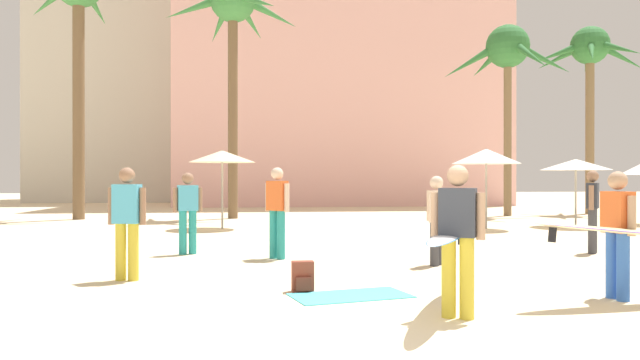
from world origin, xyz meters
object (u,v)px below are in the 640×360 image
object	(u,v)px
palm_tree_left	(78,6)
person_far_right	(454,235)
person_mid_center	(277,209)
person_near_left	(188,209)
person_far_left	(624,230)
beach_towel	(351,296)
person_near_right	(127,218)
backpack	(303,277)
palm_tree_right	(508,57)
person_mid_right	(593,208)
person_mid_left	(437,217)
cafe_umbrella_0	(576,165)
cafe_umbrella_1	(486,156)
palm_tree_far_left	(590,59)
cafe_umbrella_2	(222,157)
palm_tree_center	(233,17)

from	to	relation	value
palm_tree_left	person_far_right	xyz separation A→B (m)	(8.84, -17.19, -7.22)
person_mid_center	person_near_left	distance (m)	2.02
person_far_right	person_far_left	bearing A→B (deg)	130.42
beach_towel	person_near_right	world-z (taller)	person_near_right
person_mid_center	backpack	bearing A→B (deg)	-131.14
person_near_left	person_far_right	bearing A→B (deg)	15.29
palm_tree_right	beach_towel	size ratio (longest dim) A/B	5.13
person_mid_right	person_near_right	world-z (taller)	person_near_right
beach_towel	person_mid_left	xyz separation A→B (m)	(2.00, 2.62, 0.87)
palm_tree_right	person_mid_right	world-z (taller)	palm_tree_right
person_mid_center	cafe_umbrella_0	bearing A→B (deg)	-10.78
cafe_umbrella_1	person_mid_left	bearing A→B (deg)	-117.98
person_mid_left	person_mid_right	bearing A→B (deg)	57.34
beach_towel	person_near_left	size ratio (longest dim) A/B	0.92
person_far_right	person_mid_left	distance (m)	4.01
palm_tree_far_left	person_mid_center	xyz separation A→B (m)	(-14.35, -13.30, -5.83)
cafe_umbrella_1	person_near_right	world-z (taller)	cafe_umbrella_1
cafe_umbrella_0	person_mid_center	bearing A→B (deg)	-146.26
cafe_umbrella_0	person_mid_center	distance (m)	11.96
cafe_umbrella_1	backpack	bearing A→B (deg)	-124.21
palm_tree_far_left	person_far_right	bearing A→B (deg)	-124.33
backpack	person_far_right	distance (m)	2.40
cafe_umbrella_2	backpack	xyz separation A→B (m)	(1.60, -10.62, -2.04)
cafe_umbrella_0	cafe_umbrella_1	xyz separation A→B (m)	(-3.21, -0.50, 0.24)
cafe_umbrella_0	beach_towel	size ratio (longest dim) A/B	1.42
cafe_umbrella_0	person_far_right	world-z (taller)	cafe_umbrella_0
cafe_umbrella_1	backpack	xyz separation A→B (m)	(-6.50, -9.56, -2.04)
person_mid_right	backpack	bearing A→B (deg)	65.65
palm_tree_right	person_far_right	xyz separation A→B (m)	(-8.34, -17.42, -5.72)
palm_tree_center	person_far_right	size ratio (longest dim) A/B	3.53
cafe_umbrella_0	person_near_left	distance (m)	13.07
palm_tree_far_left	person_mid_right	distance (m)	16.39
beach_towel	person_mid_center	world-z (taller)	person_mid_center
backpack	person_mid_center	size ratio (longest dim) A/B	0.24
cafe_umbrella_0	person_near_right	distance (m)	15.18
palm_tree_far_left	beach_towel	bearing A→B (deg)	-128.33
palm_tree_right	cafe_umbrella_1	size ratio (longest dim) A/B	3.21
palm_tree_right	backpack	world-z (taller)	palm_tree_right
palm_tree_left	cafe_umbrella_0	distance (m)	18.85
palm_tree_right	person_far_left	distance (m)	18.80
person_near_left	person_near_right	bearing A→B (deg)	-26.39
palm_tree_far_left	person_near_right	bearing A→B (deg)	-137.18
palm_tree_center	beach_towel	size ratio (longest dim) A/B	6.09
person_near_left	person_far_left	bearing A→B (deg)	31.99
person_near_left	palm_tree_far_left	bearing A→B (deg)	111.82
palm_tree_left	person_mid_right	xyz separation A→B (m)	(13.63, -11.99, -7.20)
cafe_umbrella_1	person_near_right	bearing A→B (deg)	-137.51
cafe_umbrella_1	beach_towel	distance (m)	11.77
cafe_umbrella_1	person_near_left	size ratio (longest dim) A/B	1.47
palm_tree_center	person_mid_center	xyz separation A→B (m)	(1.20, -11.99, -6.89)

